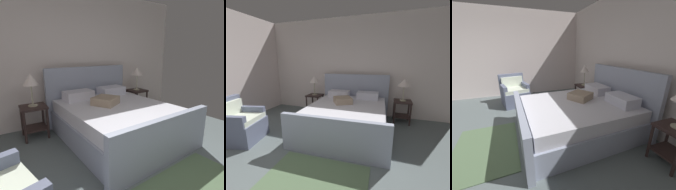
# 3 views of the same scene
# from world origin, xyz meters

# --- Properties ---
(wall_back) EXTENTS (5.63, 0.12, 2.88)m
(wall_back) POSITION_xyz_m (0.00, 3.34, 1.44)
(wall_back) COLOR silver
(wall_back) RESTS_ON ground
(bed) EXTENTS (1.99, 2.33, 1.24)m
(bed) POSITION_xyz_m (0.20, 2.06, 0.35)
(bed) COLOR #99A2B8
(bed) RESTS_ON ground
(nightstand_right) EXTENTS (0.44, 0.44, 0.60)m
(nightstand_right) POSITION_xyz_m (1.48, 2.93, 0.40)
(nightstand_right) COLOR #312220
(nightstand_right) RESTS_ON ground
(table_lamp_right) EXTENTS (0.31, 0.31, 0.58)m
(table_lamp_right) POSITION_xyz_m (1.48, 2.93, 1.06)
(table_lamp_right) COLOR #B7B293
(table_lamp_right) RESTS_ON nightstand_right
(nightstand_left) EXTENTS (0.44, 0.44, 0.60)m
(nightstand_left) POSITION_xyz_m (-1.06, 2.82, 0.40)
(nightstand_left) COLOR #312220
(nightstand_left) RESTS_ON ground
(table_lamp_left) EXTENTS (0.26, 0.26, 0.59)m
(table_lamp_left) POSITION_xyz_m (-1.06, 2.82, 1.06)
(table_lamp_left) COLOR #B7B293
(table_lamp_left) RESTS_ON nightstand_left
(armchair) EXTENTS (0.88, 0.87, 0.90)m
(armchair) POSITION_xyz_m (-1.77, 0.84, 0.35)
(armchair) COLOR slate
(armchair) RESTS_ON ground
(area_rug) EXTENTS (1.49, 1.08, 0.01)m
(area_rug) POSITION_xyz_m (0.21, 0.31, 0.01)
(area_rug) COLOR #546E4C
(area_rug) RESTS_ON ground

